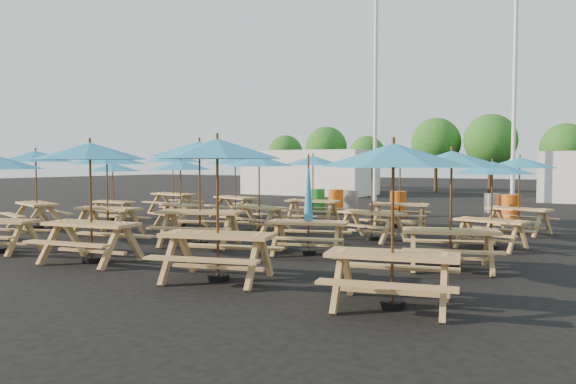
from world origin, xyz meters
The scene contains 34 objects.
ground centered at (0.00, 0.00, 0.00)m, with size 120.00×120.00×0.00m, color black.
picnic_unit_1 centered at (-6.31, -2.87, 2.09)m, with size 2.81×2.81×2.41m.
picnic_unit_2 centered at (-6.27, 0.10, 1.76)m, with size 1.95×1.95×2.02m.
picnic_unit_3 centered at (-6.28, 3.21, 2.08)m, with size 2.45×2.45×2.40m.
picnic_unit_5 centered at (-3.29, -2.82, 2.02)m, with size 2.33×2.33×2.33m.
picnic_unit_6 centered at (-3.02, -0.09, 1.83)m, with size 2.45×2.45×2.12m.
picnic_unit_7 centered at (-3.12, 3.03, 2.01)m, with size 2.68×2.68×2.32m.
picnic_unit_8 centered at (-0.24, -5.98, 2.12)m, with size 2.57×2.57×2.45m.
picnic_unit_9 centered at (0.17, -3.05, 2.22)m, with size 2.97×2.97×2.56m.
picnic_unit_10 centered at (-0.03, -0.11, 1.96)m, with size 2.51×2.51×2.25m.
picnic_unit_11 centered at (0.10, 2.99, 1.98)m, with size 2.31×2.31×2.28m.
picnic_unit_12 centered at (3.03, -6.10, 2.13)m, with size 2.77×2.77×2.45m.
picnic_unit_13 centered at (3.07, -2.89, 0.91)m, with size 2.07×1.92×2.20m.
picnic_unit_14 centered at (3.41, -0.01, 1.93)m, with size 2.45×2.45×2.22m.
picnic_unit_15 centered at (3.10, 3.11, 1.95)m, with size 2.41×2.41×2.25m.
picnic_unit_16 centered at (6.23, -6.31, 2.00)m, with size 2.53×2.53×2.31m.
picnic_unit_17 centered at (6.22, -3.07, 1.97)m, with size 2.62×2.62×2.27m.
picnic_unit_18 centered at (6.40, -0.02, 1.79)m, with size 2.27×2.27×2.07m.
picnic_unit_19 centered at (6.55, 3.30, 1.90)m, with size 2.50×2.50×2.20m.
waste_bin_0 centered at (-1.61, 6.68, 0.47)m, with size 0.59×0.59×0.95m, color #1A8F2A.
waste_bin_1 centered at (-0.78, 6.64, 0.47)m, with size 0.59×0.59×0.95m, color #C8500B.
waste_bin_2 centered at (0.00, 6.36, 0.47)m, with size 0.59×0.59×0.95m, color gray.
waste_bin_3 centered at (1.88, 6.48, 0.47)m, with size 0.59×0.59×0.95m, color #C8500B.
waste_bin_4 centered at (5.25, 6.65, 0.47)m, with size 0.59×0.59×0.95m, color gray.
waste_bin_5 centered at (5.87, 6.38, 0.47)m, with size 0.59×0.59×0.95m, color #C8500B.
mast_0 centered at (-2.00, 14.00, 6.00)m, with size 0.20×0.20×12.00m, color silver.
mast_1 centered at (4.50, 16.00, 6.00)m, with size 0.20×0.20×12.00m, color silver.
event_tent_0 centered at (-8.00, 18.00, 1.40)m, with size 8.00×4.00×2.80m, color silver.
tree_0 centered at (-14.07, 25.25, 2.83)m, with size 2.80×2.80×4.24m.
tree_1 centered at (-9.74, 23.90, 3.15)m, with size 3.11×3.11×4.72m.
tree_2 centered at (-6.39, 23.65, 2.62)m, with size 2.59×2.59×3.93m.
tree_3 centered at (-1.75, 24.72, 3.41)m, with size 3.36×3.36×5.09m.
tree_4 centered at (1.90, 24.26, 3.46)m, with size 3.41×3.41×5.17m.
tree_5 centered at (6.22, 24.67, 2.97)m, with size 2.94×2.94×4.45m.
Camera 1 is at (8.86, -13.72, 2.02)m, focal length 35.00 mm.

